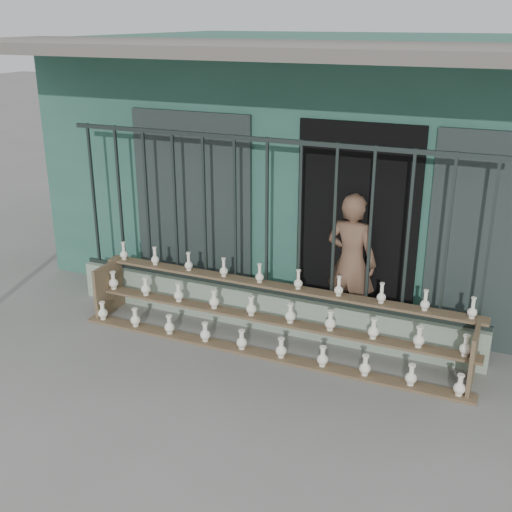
% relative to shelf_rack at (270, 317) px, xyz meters
% --- Properties ---
extents(ground, '(60.00, 60.00, 0.00)m').
position_rel_shelf_rack_xyz_m(ground, '(-0.22, -0.89, -0.36)').
color(ground, slate).
extents(workshop_building, '(7.40, 6.60, 3.21)m').
position_rel_shelf_rack_xyz_m(workshop_building, '(-0.21, 3.34, 1.26)').
color(workshop_building, '#2C5D4D').
rests_on(workshop_building, ground).
extents(parapet_wall, '(5.00, 0.20, 0.45)m').
position_rel_shelf_rack_xyz_m(parapet_wall, '(-0.22, 0.41, -0.13)').
color(parapet_wall, '#8DA38C').
rests_on(parapet_wall, ground).
extents(security_fence, '(5.00, 0.04, 1.80)m').
position_rel_shelf_rack_xyz_m(security_fence, '(-0.22, 0.41, 0.99)').
color(security_fence, '#283330').
rests_on(security_fence, parapet_wall).
extents(shelf_rack, '(4.50, 0.68, 0.85)m').
position_rel_shelf_rack_xyz_m(shelf_rack, '(0.00, 0.00, 0.00)').
color(shelf_rack, brown).
rests_on(shelf_rack, ground).
extents(elderly_woman, '(0.64, 0.47, 1.64)m').
position_rel_shelf_rack_xyz_m(elderly_woman, '(0.67, 0.79, 0.46)').
color(elderly_woman, brown).
rests_on(elderly_woman, ground).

